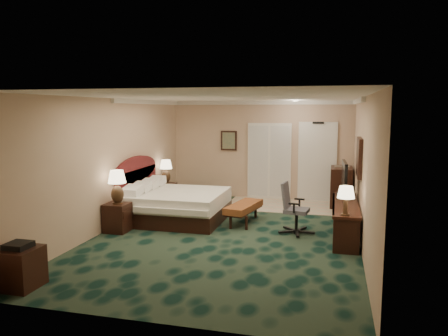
% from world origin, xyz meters
% --- Properties ---
extents(floor, '(5.00, 7.50, 0.00)m').
position_xyz_m(floor, '(0.00, 0.00, 0.00)').
color(floor, black).
rests_on(floor, ground).
extents(ceiling, '(5.00, 7.50, 0.00)m').
position_xyz_m(ceiling, '(0.00, 0.00, 2.70)').
color(ceiling, white).
rests_on(ceiling, wall_back).
extents(wall_back, '(5.00, 0.00, 2.70)m').
position_xyz_m(wall_back, '(0.00, 3.75, 1.35)').
color(wall_back, tan).
rests_on(wall_back, ground).
extents(wall_front, '(5.00, 0.00, 2.70)m').
position_xyz_m(wall_front, '(0.00, -3.75, 1.35)').
color(wall_front, tan).
rests_on(wall_front, ground).
extents(wall_left, '(0.00, 7.50, 2.70)m').
position_xyz_m(wall_left, '(-2.50, 0.00, 1.35)').
color(wall_left, tan).
rests_on(wall_left, ground).
extents(wall_right, '(0.00, 7.50, 2.70)m').
position_xyz_m(wall_right, '(2.50, 0.00, 1.35)').
color(wall_right, tan).
rests_on(wall_right, ground).
extents(crown_molding, '(5.00, 7.50, 0.10)m').
position_xyz_m(crown_molding, '(0.00, 0.00, 2.65)').
color(crown_molding, white).
rests_on(crown_molding, wall_back).
extents(tile_patch, '(3.20, 1.70, 0.01)m').
position_xyz_m(tile_patch, '(0.90, 2.90, 0.01)').
color(tile_patch, '#C1B89C').
rests_on(tile_patch, ground).
extents(headboard, '(0.12, 2.00, 1.40)m').
position_xyz_m(headboard, '(-2.44, 1.00, 0.70)').
color(headboard, '#4B160F').
rests_on(headboard, ground).
extents(entry_door, '(1.02, 0.06, 2.18)m').
position_xyz_m(entry_door, '(1.55, 3.72, 1.05)').
color(entry_door, white).
rests_on(entry_door, ground).
extents(closet_doors, '(1.20, 0.06, 2.10)m').
position_xyz_m(closet_doors, '(0.25, 3.71, 1.05)').
color(closet_doors, silver).
rests_on(closet_doors, ground).
extents(wall_art, '(0.45, 0.06, 0.55)m').
position_xyz_m(wall_art, '(-0.90, 3.71, 1.60)').
color(wall_art, '#4B6559').
rests_on(wall_art, wall_back).
extents(wall_mirror, '(0.05, 0.95, 0.75)m').
position_xyz_m(wall_mirror, '(2.46, 0.60, 1.55)').
color(wall_mirror, white).
rests_on(wall_mirror, wall_right).
extents(bed, '(2.05, 1.90, 0.65)m').
position_xyz_m(bed, '(-1.38, 0.82, 0.32)').
color(bed, white).
rests_on(bed, ground).
extents(nightstand_near, '(0.46, 0.53, 0.58)m').
position_xyz_m(nightstand_near, '(-2.25, -0.32, 0.29)').
color(nightstand_near, black).
rests_on(nightstand_near, ground).
extents(nightstand_far, '(0.43, 0.50, 0.54)m').
position_xyz_m(nightstand_far, '(-2.26, 2.37, 0.27)').
color(nightstand_far, black).
rests_on(nightstand_far, ground).
extents(lamp_near, '(0.42, 0.42, 0.68)m').
position_xyz_m(lamp_near, '(-2.22, -0.36, 0.92)').
color(lamp_near, black).
rests_on(lamp_near, nightstand_near).
extents(lamp_far, '(0.35, 0.35, 0.62)m').
position_xyz_m(lamp_far, '(-2.28, 2.41, 0.85)').
color(lamp_far, black).
rests_on(lamp_far, nightstand_far).
extents(bed_bench, '(0.67, 1.33, 0.43)m').
position_xyz_m(bed_bench, '(0.11, 0.95, 0.21)').
color(bed_bench, brown).
rests_on(bed_bench, ground).
extents(side_table, '(0.52, 0.52, 0.57)m').
position_xyz_m(side_table, '(-2.21, -3.25, 0.28)').
color(side_table, black).
rests_on(side_table, ground).
extents(desk, '(0.49, 2.29, 0.66)m').
position_xyz_m(desk, '(2.23, 0.43, 0.33)').
color(desk, black).
rests_on(desk, ground).
extents(tv, '(0.12, 0.94, 0.73)m').
position_xyz_m(tv, '(2.21, 1.17, 1.02)').
color(tv, black).
rests_on(tv, desk).
extents(desk_lamp, '(0.35, 0.35, 0.52)m').
position_xyz_m(desk_lamp, '(2.20, -0.58, 0.92)').
color(desk_lamp, black).
rests_on(desk_lamp, desk).
extents(desk_chair, '(0.67, 0.64, 1.03)m').
position_xyz_m(desk_chair, '(1.30, 0.40, 0.51)').
color(desk_chair, '#46454E').
rests_on(desk_chair, ground).
extents(minibar, '(0.53, 0.95, 1.01)m').
position_xyz_m(minibar, '(2.19, 3.20, 0.50)').
color(minibar, black).
rests_on(minibar, ground).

